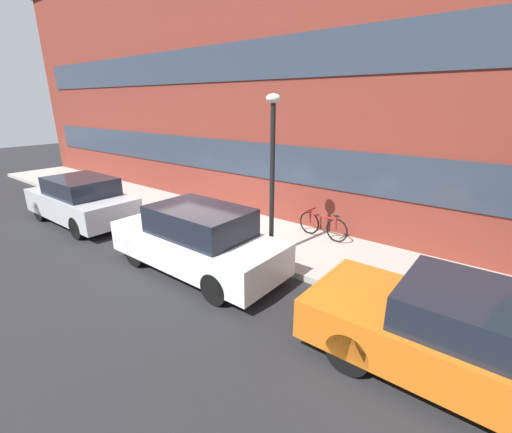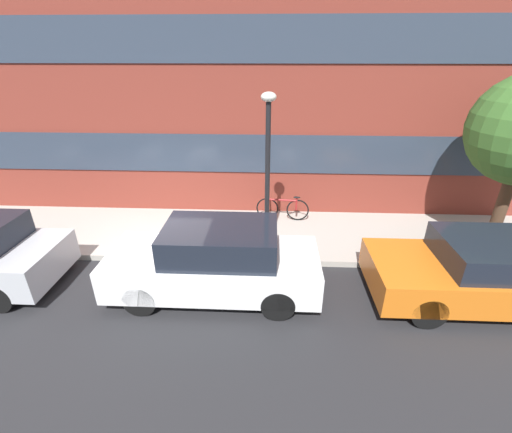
{
  "view_description": "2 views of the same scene",
  "coord_description": "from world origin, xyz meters",
  "px_view_note": "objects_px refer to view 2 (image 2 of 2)",
  "views": [
    {
      "loc": [
        7.12,
        -5.81,
        3.7
      ],
      "look_at": [
        2.27,
        0.36,
        1.07
      ],
      "focal_mm": 24.0,
      "sensor_mm": 36.0,
      "label": 1
    },
    {
      "loc": [
        2.79,
        -6.84,
        4.59
      ],
      "look_at": [
        2.46,
        0.06,
        1.26
      ],
      "focal_mm": 24.0,
      "sensor_mm": 36.0,
      "label": 2
    }
  ],
  "objects_px": {
    "bicycle": "(282,208)",
    "parked_car_white": "(215,262)",
    "parked_car_orange": "(492,272)",
    "lamp_post": "(268,158)"
  },
  "relations": [
    {
      "from": "parked_car_orange",
      "to": "bicycle",
      "type": "xyz_separation_m",
      "value": [
        -4.04,
        3.26,
        -0.18
      ]
    },
    {
      "from": "parked_car_white",
      "to": "lamp_post",
      "type": "bearing_deg",
      "value": -124.84
    },
    {
      "from": "bicycle",
      "to": "parked_car_white",
      "type": "bearing_deg",
      "value": 71.67
    },
    {
      "from": "parked_car_orange",
      "to": "bicycle",
      "type": "distance_m",
      "value": 5.19
    },
    {
      "from": "parked_car_orange",
      "to": "lamp_post",
      "type": "bearing_deg",
      "value": -18.0
    },
    {
      "from": "parked_car_white",
      "to": "bicycle",
      "type": "bearing_deg",
      "value": -113.65
    },
    {
      "from": "parked_car_white",
      "to": "bicycle",
      "type": "height_order",
      "value": "parked_car_white"
    },
    {
      "from": "parked_car_white",
      "to": "bicycle",
      "type": "distance_m",
      "value": 3.57
    },
    {
      "from": "parked_car_orange",
      "to": "lamp_post",
      "type": "height_order",
      "value": "lamp_post"
    },
    {
      "from": "bicycle",
      "to": "lamp_post",
      "type": "height_order",
      "value": "lamp_post"
    }
  ]
}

